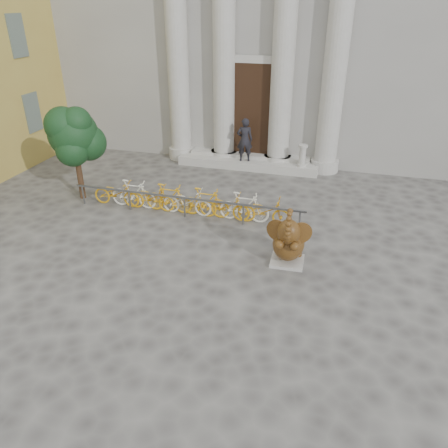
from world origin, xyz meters
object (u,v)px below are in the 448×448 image
(elephant_statue, at_px, (288,243))
(tree, at_px, (74,135))
(bike_rack, at_px, (187,200))
(pedestrian, at_px, (245,140))

(elephant_statue, height_order, tree, tree)
(elephant_statue, distance_m, bike_rack, 4.31)
(tree, bearing_deg, bike_rack, -2.87)
(elephant_statue, relative_size, bike_rack, 0.22)
(elephant_statue, bearing_deg, bike_rack, 147.29)
(bike_rack, height_order, pedestrian, pedestrian)
(elephant_statue, bearing_deg, tree, 160.72)
(bike_rack, bearing_deg, tree, 177.13)
(bike_rack, distance_m, pedestrian, 4.94)
(elephant_statue, relative_size, tree, 0.54)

